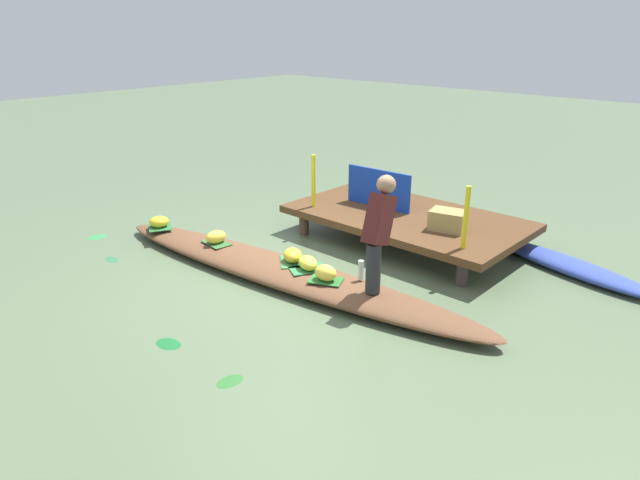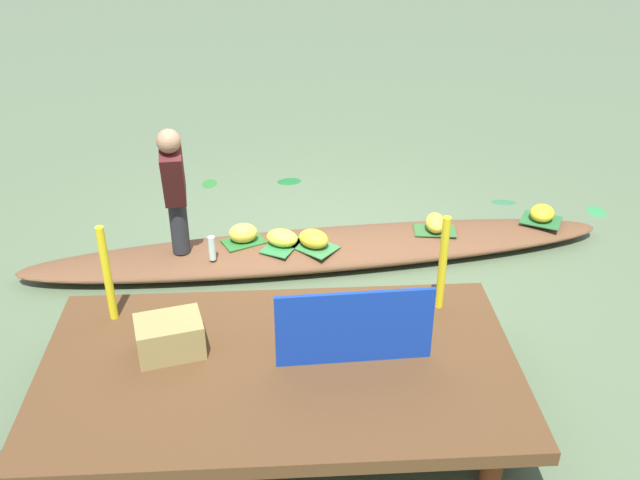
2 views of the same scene
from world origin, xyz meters
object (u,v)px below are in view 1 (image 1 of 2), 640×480
Objects in this scene: banana_bunch_0 at (159,222)px; banana_bunch_1 at (308,263)px; banana_bunch_4 at (216,237)px; vendor_person at (379,228)px; water_bottle at (361,270)px; market_banner at (378,188)px; vendor_boat at (281,271)px; produce_crate at (448,220)px; banana_bunch_3 at (326,273)px; banana_bunch_2 at (293,255)px; moored_boat at (569,265)px.

banana_bunch_0 is 0.90× the size of banana_bunch_1.
vendor_person is (2.36, 0.31, 0.61)m from banana_bunch_4.
market_banner is at bearing 121.78° from water_bottle.
water_bottle is (0.98, 0.29, 0.21)m from vendor_boat.
produce_crate is at bearing 32.62° from banana_bunch_0.
banana_bunch_3 is (2.89, 0.26, 0.01)m from banana_bunch_0.
vendor_boat is at bearing -121.32° from produce_crate.
banana_bunch_3 reaches higher than banana_bunch_0.
banana_bunch_1 is 1.47m from banana_bunch_4.
banana_bunch_1 is at bearing 8.11° from vendor_boat.
produce_crate reaches higher than banana_bunch_2.
banana_bunch_4 is (-1.45, -0.20, 0.01)m from banana_bunch_1.
banana_bunch_4 is at bearing -172.42° from vendor_person.
market_banner is at bearing 172.12° from produce_crate.
market_banner reaches higher than banana_bunch_1.
produce_crate is (0.42, 1.86, 0.24)m from banana_bunch_3.
banana_bunch_0 is (-4.64, -2.81, 0.21)m from moored_boat.
banana_bunch_0 is at bearing -179.11° from vendor_boat.
water_bottle is at bearing -60.78° from market_banner.
banana_bunch_3 is 0.60× the size of produce_crate.
market_banner is (-2.57, -0.52, 0.60)m from moored_boat.
moored_boat is 7.76× the size of banana_bunch_1.
water_bottle is (-0.28, 0.09, -0.59)m from vendor_person.
market_banner is at bearing 47.80° from banana_bunch_0.
banana_bunch_2 is 0.92m from water_bottle.
water_bottle is (0.26, 0.29, 0.02)m from banana_bunch_3.
vendor_person is at bearing -55.85° from market_banner.
vendor_person reaches higher than produce_crate.
produce_crate is (3.31, 2.12, 0.25)m from banana_bunch_0.
vendor_boat is at bearing 6.75° from banana_bunch_0.
banana_bunch_3 reaches higher than banana_bunch_4.
market_banner reaches higher than moored_boat.
moored_boat is at bearing 36.77° from banana_bunch_4.
banana_bunch_0 is 1.01× the size of banana_bunch_3.
water_bottle reaches higher than moored_boat.
produce_crate is (1.06, 1.73, 0.25)m from banana_bunch_2.
banana_bunch_2 is at bearing 172.16° from banana_bunch_1.
moored_boat is at bearing 8.97° from market_banner.
banana_bunch_1 is (0.36, 0.09, 0.18)m from vendor_boat.
vendor_boat is 0.24m from banana_bunch_2.
water_bottle reaches higher than banana_bunch_3.
banana_bunch_4 is 1.24× the size of water_bottle.
banana_bunch_3 is at bearing -132.10° from water_bottle.
banana_bunch_2 is 0.66m from banana_bunch_3.
water_bottle is 0.51× the size of produce_crate.
banana_bunch_3 is 0.25× the size of market_banner.
market_banner is (-1.08, 1.74, 0.37)m from water_bottle.
vendor_person is (3.44, 0.47, 0.62)m from banana_bunch_0.
banana_bunch_3 is at bearing -102.70° from produce_crate.
banana_bunch_2 is at bearing -169.74° from water_bottle.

